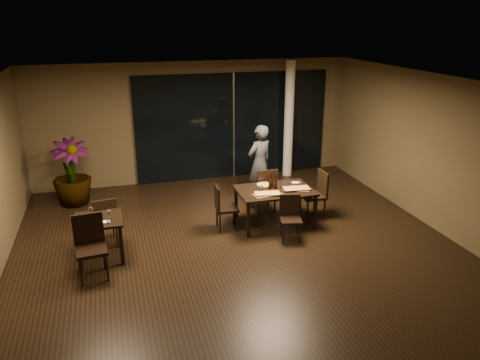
# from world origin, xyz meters

# --- Properties ---
(ground) EXTENTS (8.00, 8.00, 0.00)m
(ground) POSITION_xyz_m (0.00, 0.00, 0.00)
(ground) COLOR black
(ground) RESTS_ON ground
(wall_back) EXTENTS (8.00, 0.10, 3.00)m
(wall_back) POSITION_xyz_m (0.00, 4.05, 1.50)
(wall_back) COLOR brown
(wall_back) RESTS_ON ground
(wall_front) EXTENTS (8.00, 0.10, 3.00)m
(wall_front) POSITION_xyz_m (0.00, -4.05, 1.50)
(wall_front) COLOR brown
(wall_front) RESTS_ON ground
(wall_right) EXTENTS (0.10, 8.00, 3.00)m
(wall_right) POSITION_xyz_m (4.05, 0.00, 1.50)
(wall_right) COLOR brown
(wall_right) RESTS_ON ground
(ceiling) EXTENTS (8.00, 8.00, 0.04)m
(ceiling) POSITION_xyz_m (0.00, 0.00, 3.02)
(ceiling) COLOR silver
(ceiling) RESTS_ON wall_back
(window_panel) EXTENTS (5.00, 0.06, 2.70)m
(window_panel) POSITION_xyz_m (1.00, 3.96, 1.35)
(window_panel) COLOR black
(window_panel) RESTS_ON ground
(column) EXTENTS (0.24, 0.24, 3.00)m
(column) POSITION_xyz_m (2.40, 3.65, 1.50)
(column) COLOR white
(column) RESTS_ON ground
(main_table) EXTENTS (1.50, 1.00, 0.75)m
(main_table) POSITION_xyz_m (1.00, 0.80, 0.68)
(main_table) COLOR black
(main_table) RESTS_ON ground
(side_table) EXTENTS (0.80, 0.80, 0.75)m
(side_table) POSITION_xyz_m (-2.40, 0.30, 0.62)
(side_table) COLOR black
(side_table) RESTS_ON ground
(chair_main_far) EXTENTS (0.48, 0.48, 0.99)m
(chair_main_far) POSITION_xyz_m (1.02, 1.45, 0.55)
(chair_main_far) COLOR black
(chair_main_far) RESTS_ON ground
(chair_main_near) EXTENTS (0.47, 0.47, 0.85)m
(chair_main_near) POSITION_xyz_m (1.07, 0.13, 0.47)
(chair_main_near) COLOR black
(chair_main_near) RESTS_ON ground
(chair_main_left) EXTENTS (0.45, 0.45, 0.91)m
(chair_main_left) POSITION_xyz_m (-0.06, 0.86, 0.51)
(chair_main_left) COLOR black
(chair_main_left) RESTS_ON ground
(chair_main_right) EXTENTS (0.47, 0.47, 1.00)m
(chair_main_right) POSITION_xyz_m (1.98, 0.90, 0.56)
(chair_main_right) COLOR black
(chair_main_right) RESTS_ON ground
(chair_side_far) EXTENTS (0.50, 0.50, 0.93)m
(chair_side_far) POSITION_xyz_m (-2.31, 0.80, 0.52)
(chair_side_far) COLOR black
(chair_side_far) RESTS_ON ground
(chair_side_near) EXTENTS (0.53, 0.53, 1.04)m
(chair_side_near) POSITION_xyz_m (-2.54, -0.25, 0.58)
(chair_side_near) COLOR black
(chair_side_near) RESTS_ON ground
(diner) EXTENTS (0.71, 0.61, 1.78)m
(diner) POSITION_xyz_m (1.10, 2.09, 0.89)
(diner) COLOR #2C2E31
(diner) RESTS_ON ground
(potted_plant) EXTENTS (1.00, 1.00, 1.49)m
(potted_plant) POSITION_xyz_m (-2.97, 3.05, 0.74)
(potted_plant) COLOR #26511B
(potted_plant) RESTS_ON ground
(pizza_board_left) EXTENTS (0.60, 0.38, 0.01)m
(pizza_board_left) POSITION_xyz_m (0.76, 0.57, 0.76)
(pizza_board_left) COLOR #4F3519
(pizza_board_left) RESTS_ON main_table
(pizza_board_right) EXTENTS (0.59, 0.47, 0.01)m
(pizza_board_right) POSITION_xyz_m (1.41, 0.67, 0.76)
(pizza_board_right) COLOR #4B2718
(pizza_board_right) RESTS_ON main_table
(oblong_pizza_left) EXTENTS (0.50, 0.30, 0.02)m
(oblong_pizza_left) POSITION_xyz_m (0.76, 0.57, 0.77)
(oblong_pizza_left) COLOR maroon
(oblong_pizza_left) RESTS_ON pizza_board_left
(oblong_pizza_right) EXTENTS (0.53, 0.29, 0.02)m
(oblong_pizza_right) POSITION_xyz_m (1.41, 0.67, 0.77)
(oblong_pizza_right) COLOR maroon
(oblong_pizza_right) RESTS_ON pizza_board_right
(round_pizza) EXTENTS (0.29, 0.29, 0.01)m
(round_pizza) POSITION_xyz_m (0.87, 1.09, 0.76)
(round_pizza) COLOR #B41B14
(round_pizza) RESTS_ON main_table
(bottle_a) EXTENTS (0.06, 0.06, 0.28)m
(bottle_a) POSITION_xyz_m (0.92, 0.87, 0.89)
(bottle_a) COLOR black
(bottle_a) RESTS_ON main_table
(bottle_b) EXTENTS (0.07, 0.07, 0.30)m
(bottle_b) POSITION_xyz_m (1.02, 0.83, 0.90)
(bottle_b) COLOR black
(bottle_b) RESTS_ON main_table
(bottle_c) EXTENTS (0.07, 0.07, 0.30)m
(bottle_c) POSITION_xyz_m (0.98, 0.95, 0.90)
(bottle_c) COLOR black
(bottle_c) RESTS_ON main_table
(tumbler_left) EXTENTS (0.07, 0.07, 0.09)m
(tumbler_left) POSITION_xyz_m (0.72, 0.84, 0.79)
(tumbler_left) COLOR white
(tumbler_left) RESTS_ON main_table
(tumbler_right) EXTENTS (0.08, 0.08, 0.09)m
(tumbler_right) POSITION_xyz_m (1.18, 0.89, 0.80)
(tumbler_right) COLOR white
(tumbler_right) RESTS_ON main_table
(napkin_near) EXTENTS (0.20, 0.16, 0.01)m
(napkin_near) POSITION_xyz_m (1.57, 0.70, 0.76)
(napkin_near) COLOR white
(napkin_near) RESTS_ON main_table
(napkin_far) EXTENTS (0.20, 0.13, 0.01)m
(napkin_far) POSITION_xyz_m (1.56, 1.05, 0.76)
(napkin_far) COLOR silver
(napkin_far) RESTS_ON main_table
(wine_glass_a) EXTENTS (0.08, 0.08, 0.18)m
(wine_glass_a) POSITION_xyz_m (-2.51, 0.41, 0.84)
(wine_glass_a) COLOR white
(wine_glass_a) RESTS_ON side_table
(wine_glass_b) EXTENTS (0.08, 0.08, 0.17)m
(wine_glass_b) POSITION_xyz_m (-2.22, 0.21, 0.84)
(wine_glass_b) COLOR white
(wine_glass_b) RESTS_ON side_table
(side_napkin) EXTENTS (0.19, 0.13, 0.01)m
(side_napkin) POSITION_xyz_m (-2.30, 0.11, 0.76)
(side_napkin) COLOR white
(side_napkin) RESTS_ON side_table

